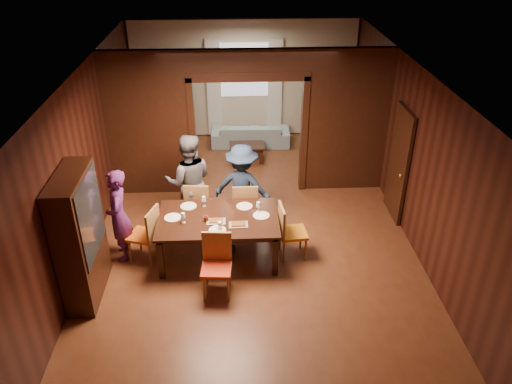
{
  "coord_description": "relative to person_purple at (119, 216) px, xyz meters",
  "views": [
    {
      "loc": [
        -0.29,
        -7.5,
        5.1
      ],
      "look_at": [
        0.05,
        -0.4,
        1.05
      ],
      "focal_mm": 35.0,
      "sensor_mm": 36.0,
      "label": 1
    }
  ],
  "objects": [
    {
      "name": "ceiling",
      "position": [
        2.18,
        0.62,
        2.1
      ],
      "size": [
        5.5,
        9.0,
        0.02
      ],
      "primitive_type": "cube",
      "color": "silver",
      "rests_on": "room_walls"
    },
    {
      "name": "room_walls",
      "position": [
        2.18,
        2.51,
        0.71
      ],
      "size": [
        5.52,
        9.01,
        2.9
      ],
      "color": "black",
      "rests_on": "floor"
    },
    {
      "name": "dining_table",
      "position": [
        1.6,
        -0.08,
        -0.42
      ],
      "size": [
        1.95,
        1.21,
        0.76
      ],
      "primitive_type": "cube",
      "color": "black",
      "rests_on": "floor"
    },
    {
      "name": "serving_bowl",
      "position": [
        1.72,
        -0.02,
        0.0
      ],
      "size": [
        0.32,
        0.32,
        0.08
      ],
      "primitive_type": "imported",
      "color": "black",
      "rests_on": "dining_table"
    },
    {
      "name": "plate_far_l",
      "position": [
        1.1,
        0.29,
        -0.03
      ],
      "size": [
        0.27,
        0.27,
        0.01
      ],
      "primitive_type": "cylinder",
      "color": "silver",
      "rests_on": "dining_table"
    },
    {
      "name": "condiment_jar",
      "position": [
        1.41,
        -0.17,
        0.02
      ],
      "size": [
        0.08,
        0.08,
        0.11
      ],
      "primitive_type": null,
      "color": "#542413",
      "rests_on": "dining_table"
    },
    {
      "name": "chair_far_r",
      "position": [
        2.06,
        0.75,
        -0.31
      ],
      "size": [
        0.44,
        0.44,
        0.97
      ],
      "primitive_type": null,
      "rotation": [
        0.0,
        0.0,
        3.15
      ],
      "color": "orange",
      "rests_on": "floor"
    },
    {
      "name": "plate_left",
      "position": [
        0.87,
        -0.05,
        -0.03
      ],
      "size": [
        0.27,
        0.27,
        0.01
      ],
      "primitive_type": "cylinder",
      "color": "white",
      "rests_on": "dining_table"
    },
    {
      "name": "chair_right",
      "position": [
        2.82,
        -0.12,
        -0.31
      ],
      "size": [
        0.48,
        0.48,
        0.97
      ],
      "primitive_type": null,
      "rotation": [
        0.0,
        0.0,
        1.67
      ],
      "color": "orange",
      "rests_on": "floor"
    },
    {
      "name": "chair_near",
      "position": [
        1.58,
        -1.0,
        -0.31
      ],
      "size": [
        0.47,
        0.47,
        0.97
      ],
      "primitive_type": null,
      "rotation": [
        0.0,
        0.0,
        -0.07
      ],
      "color": "red",
      "rests_on": "floor"
    },
    {
      "name": "plate_right",
      "position": [
        2.3,
        -0.06,
        -0.03
      ],
      "size": [
        0.27,
        0.27,
        0.01
      ],
      "primitive_type": "cylinder",
      "color": "silver",
      "rests_on": "dining_table"
    },
    {
      "name": "plate_far_r",
      "position": [
        2.04,
        0.25,
        -0.03
      ],
      "size": [
        0.27,
        0.27,
        0.01
      ],
      "primitive_type": "cylinder",
      "color": "silver",
      "rests_on": "dining_table"
    },
    {
      "name": "platter_b",
      "position": [
        1.92,
        -0.32,
        -0.02
      ],
      "size": [
        0.3,
        0.2,
        0.04
      ],
      "primitive_type": "cube",
      "color": "gray",
      "rests_on": "dining_table"
    },
    {
      "name": "wineglass_left",
      "position": [
        1.06,
        -0.2,
        0.05
      ],
      "size": [
        0.08,
        0.08,
        0.18
      ],
      "primitive_type": null,
      "color": "white",
      "rests_on": "dining_table"
    },
    {
      "name": "wineglass_right",
      "position": [
        2.26,
        0.07,
        0.05
      ],
      "size": [
        0.08,
        0.08,
        0.18
      ],
      "primitive_type": null,
      "color": "white",
      "rests_on": "dining_table"
    },
    {
      "name": "floor",
      "position": [
        2.18,
        0.62,
        -0.8
      ],
      "size": [
        9.0,
        9.0,
        0.0
      ],
      "primitive_type": "plane",
      "color": "#582C19",
      "rests_on": "ground"
    },
    {
      "name": "chair_far_l",
      "position": [
        1.23,
        0.82,
        -0.31
      ],
      "size": [
        0.47,
        0.47,
        0.97
      ],
      "primitive_type": null,
      "rotation": [
        0.0,
        0.0,
        3.06
      ],
      "color": "#D16713",
      "rests_on": "floor"
    },
    {
      "name": "platter_a",
      "position": [
        1.57,
        -0.21,
        -0.02
      ],
      "size": [
        0.3,
        0.2,
        0.04
      ],
      "primitive_type": "cube",
      "color": "gray",
      "rests_on": "dining_table"
    },
    {
      "name": "window_far",
      "position": [
        2.18,
        5.06,
        0.9
      ],
      "size": [
        1.2,
        0.03,
        1.3
      ],
      "primitive_type": "cube",
      "color": "silver",
      "rests_on": "back_wall"
    },
    {
      "name": "hutch",
      "position": [
        -0.35,
        -0.88,
        0.2
      ],
      "size": [
        0.4,
        1.2,
        2.0
      ],
      "primitive_type": "cube",
      "color": "black",
      "rests_on": "floor"
    },
    {
      "name": "chair_left",
      "position": [
        0.37,
        -0.08,
        -0.31
      ],
      "size": [
        0.55,
        0.55,
        0.97
      ],
      "primitive_type": null,
      "rotation": [
        0.0,
        0.0,
        -1.88
      ],
      "color": "#DC5E14",
      "rests_on": "floor"
    },
    {
      "name": "sofa",
      "position": [
        2.3,
        4.47,
        -0.52
      ],
      "size": [
        1.92,
        0.81,
        0.56
      ],
      "primitive_type": "imported",
      "rotation": [
        0.0,
        0.0,
        3.11
      ],
      "color": "#8BA8B6",
      "rests_on": "floor"
    },
    {
      "name": "curtain_right",
      "position": [
        2.93,
        5.02,
        0.45
      ],
      "size": [
        0.35,
        0.06,
        2.4
      ],
      "primitive_type": "cube",
      "color": "white",
      "rests_on": "back_wall"
    },
    {
      "name": "tumbler",
      "position": [
        1.64,
        -0.42,
        0.03
      ],
      "size": [
        0.07,
        0.07,
        0.14
      ],
      "primitive_type": "cylinder",
      "color": "white",
      "rests_on": "dining_table"
    },
    {
      "name": "coffee_table",
      "position": [
        2.18,
        3.55,
        -0.6
      ],
      "size": [
        0.8,
        0.5,
        0.4
      ],
      "primitive_type": "cube",
      "color": "black",
      "rests_on": "floor"
    },
    {
      "name": "person_grey",
      "position": [
        1.08,
        0.92,
        0.1
      ],
      "size": [
        0.92,
        0.74,
        1.79
      ],
      "primitive_type": "imported",
      "rotation": [
        0.0,
        0.0,
        3.22
      ],
      "color": "#4F4E55",
      "rests_on": "floor"
    },
    {
      "name": "curtain_left",
      "position": [
        1.43,
        5.02,
        0.45
      ],
      "size": [
        0.35,
        0.06,
        2.4
      ],
      "primitive_type": "cube",
      "color": "white",
      "rests_on": "back_wall"
    },
    {
      "name": "wineglass_far",
      "position": [
        1.36,
        0.3,
        0.05
      ],
      "size": [
        0.08,
        0.08,
        0.18
      ],
      "primitive_type": null,
      "color": "silver",
      "rests_on": "dining_table"
    },
    {
      "name": "plate_near",
      "position": [
        1.6,
        -0.45,
        -0.03
      ],
      "size": [
        0.27,
        0.27,
        0.01
      ],
      "primitive_type": "cylinder",
      "color": "silver",
      "rests_on": "dining_table"
    },
    {
      "name": "person_navy",
      "position": [
        2.01,
        0.87,
        0.0
      ],
      "size": [
        1.15,
        0.85,
        1.59
      ],
      "primitive_type": "imported",
      "rotation": [
        0.0,
        0.0,
        2.86
      ],
      "color": "#18263D",
      "rests_on": "floor"
    },
    {
      "name": "person_purple",
      "position": [
        0.0,
        0.0,
        0.0
      ],
      "size": [
        0.47,
        0.63,
        1.59
      ],
      "primitive_type": "imported",
      "rotation": [
        0.0,
        0.0,
        -1.41
      ],
      "color": "#521F5C",
      "rests_on": "floor"
    },
    {
      "name": "door_right",
      "position": [
        4.88,
        1.12,
        0.25
      ],
      "size": [
        0.06,
        0.9,
        2.1
      ],
      "primitive_type": "cube",
      "color": "black",
      "rests_on": "floor"
    }
  ]
}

